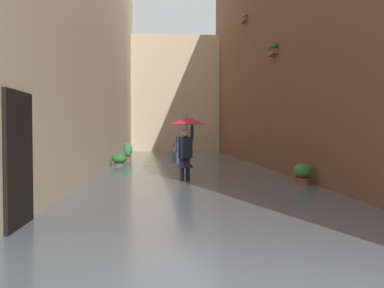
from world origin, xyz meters
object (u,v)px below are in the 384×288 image
potted_plant_far_right (128,152)px  potted_plant_mid_right (119,161)px  person_wading (186,136)px  potted_plant_mid_left (302,177)px

potted_plant_far_right → potted_plant_mid_right: potted_plant_far_right is taller
potted_plant_mid_right → potted_plant_far_right: bearing=-92.0°
person_wading → potted_plant_mid_left: size_ratio=2.78×
person_wading → potted_plant_mid_left: bearing=158.3°
potted_plant_far_right → potted_plant_mid_left: (-5.34, 9.38, -0.18)m
person_wading → potted_plant_mid_right: bearing=-64.6°
potted_plant_far_right → potted_plant_mid_right: bearing=88.0°
potted_plant_far_right → potted_plant_mid_right: size_ratio=1.52×
person_wading → potted_plant_mid_right: person_wading is taller
person_wading → potted_plant_mid_left: person_wading is taller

